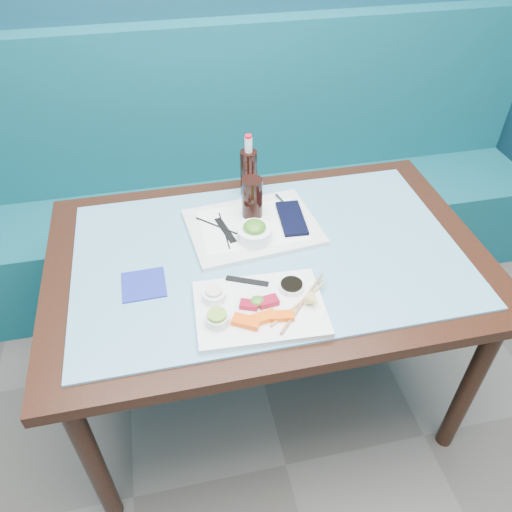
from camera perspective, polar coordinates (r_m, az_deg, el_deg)
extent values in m
cube|color=#0E525C|center=(2.52, -2.81, 2.51)|extent=(3.00, 0.55, 0.45)
cube|color=#0E525C|center=(2.44, -4.12, 14.43)|extent=(3.00, 0.12, 0.95)
cube|color=black|center=(1.61, 1.39, -0.31)|extent=(1.40, 0.90, 0.04)
cylinder|color=black|center=(1.69, -18.14, -21.41)|extent=(0.06, 0.06, 0.71)
cylinder|color=black|center=(1.89, 23.18, -13.54)|extent=(0.06, 0.06, 0.71)
cylinder|color=black|center=(2.14, -17.59, -3.68)|extent=(0.06, 0.06, 0.71)
cylinder|color=black|center=(2.30, 14.26, 0.89)|extent=(0.06, 0.06, 0.71)
cube|color=#5D9BBB|center=(1.60, 1.40, 0.33)|extent=(1.22, 0.76, 0.01)
cube|color=white|center=(1.41, 0.44, -6.03)|extent=(0.37, 0.28, 0.02)
cube|color=#FF530A|center=(1.35, -1.13, -7.51)|extent=(0.08, 0.07, 0.02)
cube|color=#FF610A|center=(1.36, 0.90, -7.05)|extent=(0.07, 0.04, 0.02)
cube|color=#FF570A|center=(1.37, 3.01, -6.87)|extent=(0.07, 0.04, 0.02)
cube|color=maroon|center=(1.39, -0.81, -5.59)|extent=(0.06, 0.05, 0.02)
cube|color=maroon|center=(1.40, 1.40, -5.22)|extent=(0.06, 0.04, 0.02)
ellipsoid|color=#397F1D|center=(1.40, 0.16, -5.19)|extent=(0.05, 0.05, 0.02)
cylinder|color=white|center=(1.35, -4.44, -7.25)|extent=(0.07, 0.07, 0.03)
cylinder|color=#77A736|center=(1.34, -4.48, -6.72)|extent=(0.07, 0.07, 0.01)
cylinder|color=white|center=(1.41, -4.80, -4.53)|extent=(0.08, 0.08, 0.03)
cylinder|color=beige|center=(1.40, -4.85, -4.00)|extent=(0.06, 0.06, 0.01)
cylinder|color=white|center=(1.45, 4.08, -3.50)|extent=(0.10, 0.10, 0.01)
cylinder|color=black|center=(1.44, 4.10, -3.21)|extent=(0.07, 0.07, 0.01)
cone|color=#E0C66A|center=(1.39, 6.56, -5.10)|extent=(0.05, 0.05, 0.04)
cube|color=black|center=(1.47, -1.02, -2.88)|extent=(0.13, 0.07, 0.00)
cylinder|color=tan|center=(1.41, 4.97, -5.38)|extent=(0.20, 0.14, 0.01)
cylinder|color=#9A6D48|center=(1.41, 5.36, -5.31)|extent=(0.18, 0.20, 0.01)
cube|color=silver|center=(1.68, -0.37, 3.33)|extent=(0.46, 0.36, 0.02)
cube|color=white|center=(1.68, -0.37, 3.57)|extent=(0.35, 0.25, 0.00)
cylinder|color=white|center=(1.61, -0.17, 2.53)|extent=(0.14, 0.14, 0.05)
ellipsoid|color=#397D1D|center=(1.59, -0.17, 3.34)|extent=(0.08, 0.08, 0.04)
cylinder|color=black|center=(1.68, -0.43, 6.66)|extent=(0.09, 0.09, 0.14)
cube|color=black|center=(1.70, 4.10, 4.32)|extent=(0.09, 0.19, 0.01)
cylinder|color=silver|center=(1.78, 3.01, 6.24)|extent=(0.03, 0.09, 0.01)
cylinder|color=black|center=(1.66, -3.66, 2.96)|extent=(0.01, 0.20, 0.01)
cylinder|color=black|center=(1.66, -3.38, 3.01)|extent=(0.18, 0.18, 0.01)
cube|color=black|center=(1.66, -3.52, 2.96)|extent=(0.06, 0.14, 0.00)
cylinder|color=black|center=(1.81, -0.84, 9.45)|extent=(0.07, 0.07, 0.17)
cylinder|color=silver|center=(1.76, -0.87, 12.58)|extent=(0.03, 0.03, 0.05)
cylinder|color=red|center=(1.74, -0.88, 13.49)|extent=(0.03, 0.03, 0.01)
cube|color=navy|center=(1.52, -12.72, -3.20)|extent=(0.13, 0.13, 0.01)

